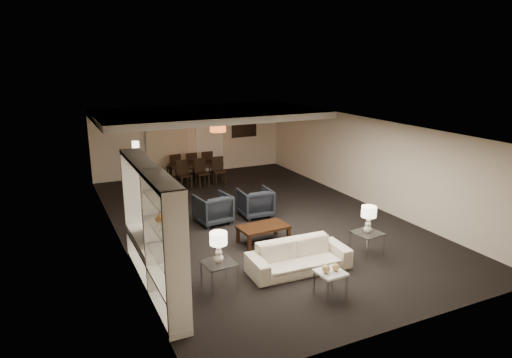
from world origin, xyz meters
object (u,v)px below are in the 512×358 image
object	(u,v)px
chair_nl	(185,175)
chair_nr	(219,171)
television	(146,224)
chair_fr	(206,163)
pendant_light	(218,128)
side_table_right	(367,244)
vase_amber	(160,217)
armchair_right	(255,203)
table_lamp_right	(368,220)
table_lamp_left	(219,247)
marble_table	(330,284)
chair_nm	(202,173)
chair_fl	(174,166)
dining_table	(196,173)
vase_blue	(172,261)
side_table_left	(219,275)
chair_fm	(190,165)
floor_lamp	(137,165)
coffee_table	(263,234)
floor_speaker	(147,216)
armchair_left	(213,209)
sofa	(299,257)

from	to	relation	value
chair_nl	chair_nr	bearing A→B (deg)	-5.67
television	chair_fr	xyz separation A→B (m)	(3.64, 6.87, -0.61)
pendant_light	side_table_right	size ratio (longest dim) A/B	0.92
television	vase_amber	distance (m)	1.47
armchair_right	table_lamp_right	bearing A→B (deg)	110.97
table_lamp_left	chair_nr	world-z (taller)	table_lamp_left
side_table_right	marble_table	bearing A→B (deg)	-147.09
chair_nm	chair_fl	bearing A→B (deg)	110.08
dining_table	television	bearing A→B (deg)	-116.54
vase_blue	side_table_left	bearing A→B (deg)	38.43
vase_blue	chair_nl	distance (m)	7.98
side_table_left	chair_fm	xyz separation A→B (m)	(1.98, 8.00, 0.19)
side_table_left	chair_nl	world-z (taller)	chair_nl
side_table_right	floor_lamp	bearing A→B (deg)	114.62
armchair_right	chair_fl	distance (m)	4.79
pendant_light	dining_table	bearing A→B (deg)	125.09
television	vase_blue	size ratio (longest dim) A/B	6.83
side_table_left	chair_fm	distance (m)	8.24
side_table_left	chair_fl	size ratio (longest dim) A/B	0.62
chair_nl	chair_nr	size ratio (longest dim) A/B	1.00
table_lamp_left	chair_fr	distance (m)	8.41
pendant_light	chair_fr	distance (m)	2.04
pendant_light	side_table_right	xyz separation A→B (m)	(0.88, -6.58, -1.66)
pendant_light	chair_nr	size ratio (longest dim) A/B	0.57
side_table_right	chair_nm	distance (m)	6.85
coffee_table	dining_table	distance (m)	5.76
marble_table	chair_nm	xyz separation A→B (m)	(0.28, 7.80, 0.22)
side_table_left	vase_blue	distance (m)	1.64
floor_lamp	chair_nl	bearing A→B (deg)	-26.83
side_table_right	chair_nr	bearing A→B (deg)	96.98
table_lamp_right	floor_speaker	world-z (taller)	floor_speaker
armchair_right	chair_fr	bearing A→B (deg)	-90.87
chair_nm	chair_nr	world-z (taller)	same
pendant_light	chair_nr	bearing A→B (deg)	64.06
vase_blue	floor_speaker	size ratio (longest dim) A/B	0.13
side_table_right	chair_fr	size ratio (longest dim) A/B	0.62
vase_amber	armchair_right	bearing A→B (deg)	46.08
coffee_table	vase_blue	xyz separation A→B (m)	(-2.79, -2.46, 0.94)
chair_fr	coffee_table	bearing A→B (deg)	87.04
vase_amber	floor_speaker	bearing A→B (deg)	82.45
marble_table	vase_blue	distance (m)	2.94
armchair_left	floor_lamp	distance (m)	4.25
chair_fl	chair_fm	size ratio (longest dim) A/B	1.00
chair_fr	television	bearing A→B (deg)	66.96
chair_nl	floor_lamp	bearing A→B (deg)	147.50
chair_fl	armchair_left	bearing A→B (deg)	79.53
chair_fl	floor_lamp	size ratio (longest dim) A/B	0.59
chair_nm	chair_fr	world-z (taller)	same
sofa	chair_fm	xyz separation A→B (m)	(0.28, 8.00, 0.15)
vase_blue	chair_nm	world-z (taller)	vase_blue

